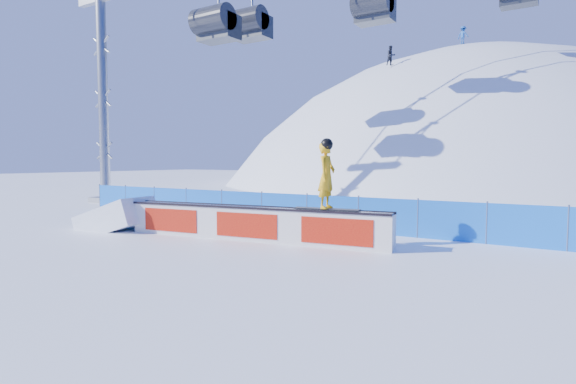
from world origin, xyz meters
The scene contains 7 objects.
ground centered at (0.00, 0.00, 0.00)m, with size 160.00×160.00×0.00m, color white.
snow_hill centered at (0.00, 42.00, -18.00)m, with size 64.00×64.00×64.00m.
safety_fence centered at (0.00, 4.50, 0.60)m, with size 22.05×0.05×1.30m.
rail_box centered at (0.80, 1.39, 0.51)m, with size 8.68×1.80×1.04m.
snow_ramp centered at (-4.57, 0.64, 0.00)m, with size 2.44×1.62×0.91m, color white, non-canonical shape.
snowboarder centered at (3.22, 1.72, 2.03)m, with size 1.95×0.71×2.00m.
distant_skiers centered at (3.04, 31.37, 12.01)m, with size 16.17×8.38×5.41m.
Camera 1 is at (8.99, -9.49, 2.42)m, focal length 28.00 mm.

